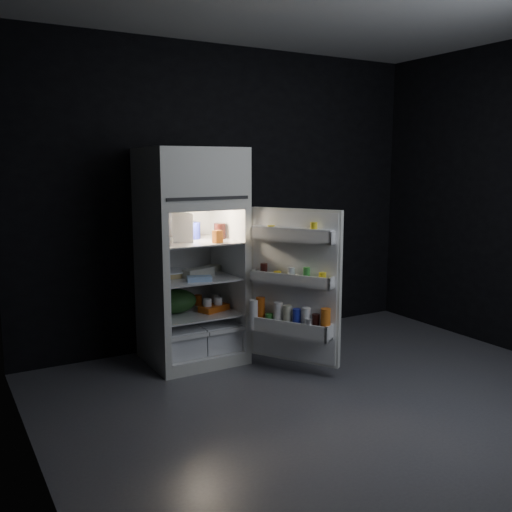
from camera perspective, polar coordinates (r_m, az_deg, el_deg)
floor at (r=4.20m, az=8.36°, el=-14.02°), size 4.00×3.40×0.00m
wall_back at (r=5.31m, az=-2.77°, el=5.94°), size 4.00×0.00×2.70m
wall_left at (r=3.06m, az=-21.91°, el=2.90°), size 0.00×3.40×2.70m
refrigerator at (r=4.77m, az=-6.62°, el=0.76°), size 0.76×0.71×1.78m
fridge_door at (r=4.48m, az=3.73°, el=-3.35°), size 0.54×0.71×1.22m
milk_jug at (r=4.67m, az=-7.32°, el=2.93°), size 0.22×0.22×0.24m
mayo_jar at (r=4.82m, az=-6.28°, el=2.54°), size 0.15×0.15×0.14m
jam_jar at (r=4.82m, az=-3.65°, el=2.51°), size 0.13×0.13×0.13m
amber_bottle at (r=4.67m, az=-9.69°, el=2.75°), size 0.10×0.10×0.22m
small_carton at (r=4.56m, az=-3.85°, el=1.94°), size 0.08×0.07×0.10m
egg_carton at (r=4.75m, az=-5.78°, el=-1.64°), size 0.29×0.18×0.07m
pie at (r=4.80m, az=-8.65°, el=-1.77°), size 0.35×0.35×0.04m
flat_package at (r=4.57m, az=-5.69°, el=-2.26°), size 0.21×0.15×0.04m
wrapped_pkg at (r=4.99m, az=-4.40°, el=-1.22°), size 0.15×0.14×0.05m
produce_bag at (r=4.79m, az=-8.09°, el=-4.50°), size 0.44×0.40×0.20m
yogurt_tray at (r=4.83m, az=-4.23°, el=-5.21°), size 0.28×0.20×0.05m
small_can_red at (r=5.03m, az=-5.82°, el=-4.40°), size 0.08×0.08×0.09m
small_can_silver at (r=5.05m, az=-4.04°, el=-4.34°), size 0.09×0.09×0.09m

